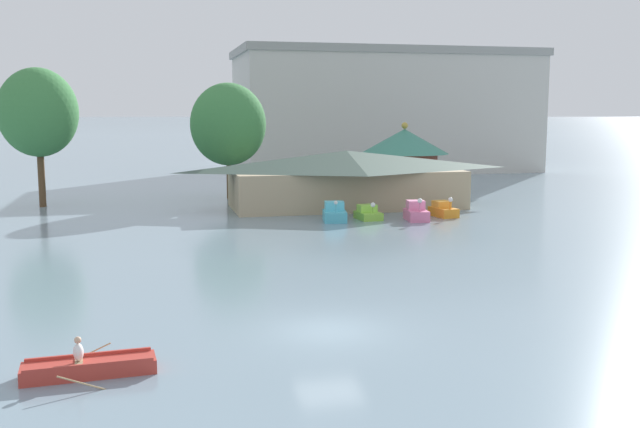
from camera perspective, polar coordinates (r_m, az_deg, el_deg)
name	(u,v)px	position (r m, az deg, el deg)	size (l,w,h in m)	color
ground_plane	(329,330)	(27.94, 0.72, -9.12)	(2000.00, 2000.00, 0.00)	gray
rowboat_with_rower	(89,367)	(24.51, -17.67, -11.37)	(4.16, 2.91, 1.42)	#B7382D
pedal_boat_cyan	(335,213)	(54.83, 1.15, 0.04)	(2.09, 2.80, 1.69)	#4CB7CC
pedal_boat_lime	(368,213)	(55.90, 3.79, 0.04)	(1.76, 2.41, 1.42)	#8CCC3F
pedal_boat_pink	(416,212)	(55.77, 7.55, 0.12)	(1.82, 2.75, 1.81)	pink
pedal_boat_orange	(443,210)	(58.06, 9.63, 0.30)	(1.78, 2.63, 1.64)	orange
boathouse	(346,178)	(62.52, 2.08, 2.87)	(21.07, 9.06, 4.90)	tan
green_roof_pavilion	(404,155)	(77.89, 6.62, 4.64)	(9.36, 9.36, 7.06)	brown
shoreline_tree_tall_left	(38,113)	(67.05, -21.24, 7.42)	(6.68, 6.68, 11.92)	brown
shoreline_tree_mid	(228,124)	(69.07, -7.21, 6.99)	(7.08, 7.08, 10.87)	brown
background_building_block	(384,111)	(102.35, 5.04, 8.07)	(40.73, 18.42, 16.49)	beige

